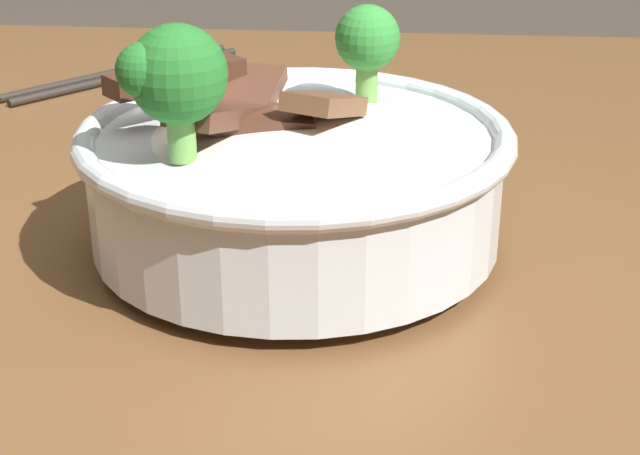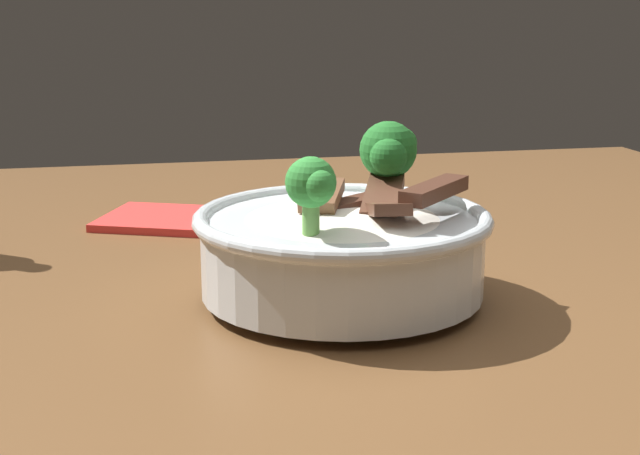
# 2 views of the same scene
# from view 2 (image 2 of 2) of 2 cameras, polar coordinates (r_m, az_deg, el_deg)

# --- Properties ---
(dining_table) EXTENTS (1.16, 1.04, 0.81)m
(dining_table) POSITION_cam_2_polar(r_m,az_deg,el_deg) (0.85, 6.73, -10.92)
(dining_table) COLOR brown
(dining_table) RESTS_ON ground
(rice_bowl) EXTENTS (0.23, 0.23, 0.13)m
(rice_bowl) POSITION_cam_2_polar(r_m,az_deg,el_deg) (0.69, 1.51, -0.86)
(rice_bowl) COLOR silver
(rice_bowl) RESTS_ON dining_table
(folded_napkin) EXTENTS (0.15, 0.15, 0.01)m
(folded_napkin) POSITION_cam_2_polar(r_m,az_deg,el_deg) (0.97, -9.85, 0.54)
(folded_napkin) COLOR red
(folded_napkin) RESTS_ON dining_table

